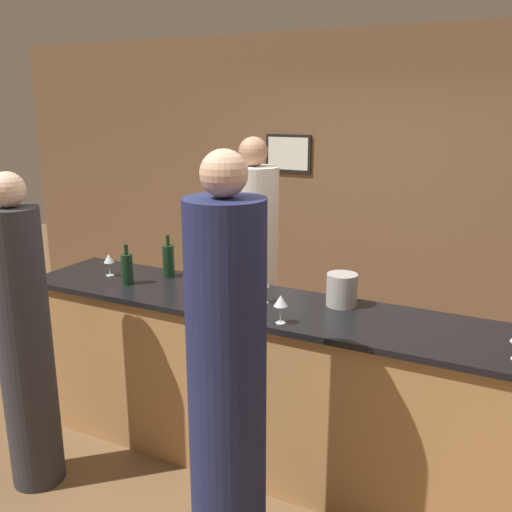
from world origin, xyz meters
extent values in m
plane|color=brown|center=(0.00, 0.00, 0.00)|extent=(14.00, 14.00, 0.00)
cube|color=brown|center=(0.00, 2.00, 1.40)|extent=(8.00, 0.06, 2.80)
cube|color=black|center=(-0.84, 1.96, 1.75)|extent=(0.44, 0.02, 0.34)
cube|color=silver|center=(-0.84, 1.95, 1.75)|extent=(0.39, 0.00, 0.29)
cube|color=#B27F4C|center=(0.00, 0.00, 0.51)|extent=(3.38, 0.59, 1.02)
cube|color=black|center=(0.00, 0.00, 1.04)|extent=(3.44, 0.65, 0.04)
cylinder|color=silver|center=(-0.54, 0.70, 0.88)|extent=(0.36, 0.36, 1.77)
sphere|color=#A37556|center=(-0.54, 0.70, 1.87)|extent=(0.20, 0.20, 0.20)
cylinder|color=#2D2D33|center=(-1.24, -0.78, 0.83)|extent=(0.30, 0.30, 1.66)
sphere|color=beige|center=(-1.24, -0.78, 1.76)|extent=(0.19, 0.19, 0.19)
cylinder|color=#1E234C|center=(0.11, -0.82, 0.91)|extent=(0.36, 0.36, 1.82)
sphere|color=tan|center=(0.11, -0.82, 1.92)|extent=(0.20, 0.20, 0.20)
cylinder|color=black|center=(-0.92, 0.18, 1.17)|extent=(0.08, 0.08, 0.22)
cylinder|color=black|center=(-0.92, 0.18, 1.31)|extent=(0.03, 0.03, 0.07)
cylinder|color=black|center=(-1.06, -0.08, 1.16)|extent=(0.08, 0.08, 0.20)
cylinder|color=black|center=(-1.06, -0.08, 1.29)|extent=(0.03, 0.03, 0.07)
cylinder|color=#9E9993|center=(0.30, 0.17, 1.15)|extent=(0.18, 0.18, 0.19)
cylinder|color=silver|center=(-1.29, 0.01, 1.06)|extent=(0.05, 0.05, 0.00)
cylinder|color=silver|center=(-1.29, 0.01, 1.11)|extent=(0.01, 0.01, 0.09)
cone|color=silver|center=(-1.29, 0.01, 1.18)|extent=(0.07, 0.07, 0.06)
cylinder|color=silver|center=(-0.12, 0.00, 1.06)|extent=(0.05, 0.05, 0.00)
cylinder|color=silver|center=(-0.12, 0.00, 1.11)|extent=(0.01, 0.01, 0.10)
cone|color=silver|center=(-0.12, 0.00, 1.20)|extent=(0.07, 0.07, 0.07)
cylinder|color=silver|center=(0.11, -0.24, 1.06)|extent=(0.05, 0.05, 0.00)
cylinder|color=silver|center=(0.11, -0.24, 1.11)|extent=(0.01, 0.01, 0.09)
cone|color=silver|center=(0.11, -0.24, 1.19)|extent=(0.08, 0.08, 0.06)
camera|label=1|loc=(1.28, -2.83, 2.20)|focal=40.00mm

